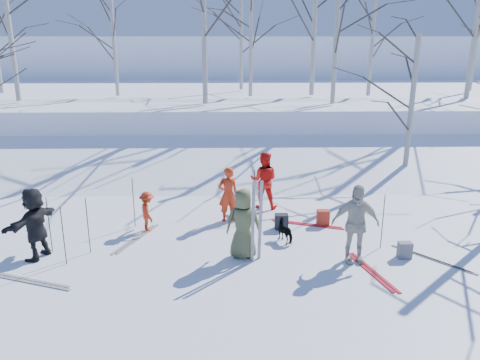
{
  "coord_description": "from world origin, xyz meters",
  "views": [
    {
      "loc": [
        -0.25,
        -10.01,
        4.75
      ],
      "look_at": [
        0.0,
        1.5,
        1.3
      ],
      "focal_mm": 35.0,
      "sensor_mm": 36.0,
      "label": 1
    }
  ],
  "objects_px": {
    "skier_olive_center": "(243,224)",
    "skier_cream_east": "(355,224)",
    "skier_red_seated": "(147,211)",
    "skier_grey_west": "(35,223)",
    "backpack_grey": "(405,250)",
    "skier_redor_behind": "(264,180)",
    "skier_red_north": "(228,194)",
    "backpack_dark": "(281,222)",
    "backpack_red": "(323,218)",
    "dog": "(286,231)"
  },
  "relations": [
    {
      "from": "skier_red_seated",
      "to": "skier_grey_west",
      "type": "relative_size",
      "value": 0.64
    },
    {
      "from": "skier_redor_behind",
      "to": "backpack_grey",
      "type": "xyz_separation_m",
      "value": [
        2.97,
        -3.42,
        -0.65
      ]
    },
    {
      "from": "skier_grey_west",
      "to": "dog",
      "type": "distance_m",
      "value": 5.81
    },
    {
      "from": "skier_cream_east",
      "to": "skier_grey_west",
      "type": "relative_size",
      "value": 1.08
    },
    {
      "from": "skier_cream_east",
      "to": "backpack_dark",
      "type": "relative_size",
      "value": 4.48
    },
    {
      "from": "skier_grey_west",
      "to": "backpack_red",
      "type": "height_order",
      "value": "skier_grey_west"
    },
    {
      "from": "skier_redor_behind",
      "to": "dog",
      "type": "xyz_separation_m",
      "value": [
        0.39,
        -2.43,
        -0.57
      ]
    },
    {
      "from": "dog",
      "to": "backpack_grey",
      "type": "bearing_deg",
      "value": 128.65
    },
    {
      "from": "dog",
      "to": "skier_grey_west",
      "type": "bearing_deg",
      "value": -22.58
    },
    {
      "from": "backpack_red",
      "to": "skier_cream_east",
      "type": "bearing_deg",
      "value": -82.95
    },
    {
      "from": "skier_red_seated",
      "to": "backpack_red",
      "type": "distance_m",
      "value": 4.62
    },
    {
      "from": "skier_redor_behind",
      "to": "backpack_grey",
      "type": "bearing_deg",
      "value": 141.36
    },
    {
      "from": "skier_red_seated",
      "to": "skier_red_north",
      "type": "bearing_deg",
      "value": -95.45
    },
    {
      "from": "skier_olive_center",
      "to": "skier_cream_east",
      "type": "height_order",
      "value": "skier_cream_east"
    },
    {
      "from": "skier_olive_center",
      "to": "backpack_red",
      "type": "distance_m",
      "value": 2.93
    },
    {
      "from": "skier_redor_behind",
      "to": "backpack_red",
      "type": "distance_m",
      "value": 2.15
    },
    {
      "from": "skier_redor_behind",
      "to": "skier_grey_west",
      "type": "relative_size",
      "value": 1.02
    },
    {
      "from": "skier_red_north",
      "to": "skier_cream_east",
      "type": "xyz_separation_m",
      "value": [
        2.79,
        -2.51,
        0.14
      ]
    },
    {
      "from": "skier_olive_center",
      "to": "skier_cream_east",
      "type": "distance_m",
      "value": 2.46
    },
    {
      "from": "skier_red_seated",
      "to": "backpack_grey",
      "type": "bearing_deg",
      "value": -128.75
    },
    {
      "from": "dog",
      "to": "backpack_grey",
      "type": "relative_size",
      "value": 1.68
    },
    {
      "from": "backpack_grey",
      "to": "skier_redor_behind",
      "type": "bearing_deg",
      "value": 130.94
    },
    {
      "from": "skier_olive_center",
      "to": "skier_grey_west",
      "type": "relative_size",
      "value": 0.98
    },
    {
      "from": "skier_red_north",
      "to": "backpack_dark",
      "type": "bearing_deg",
      "value": 140.89
    },
    {
      "from": "skier_red_north",
      "to": "backpack_grey",
      "type": "relative_size",
      "value": 4.0
    },
    {
      "from": "skier_olive_center",
      "to": "skier_redor_behind",
      "type": "xyz_separation_m",
      "value": [
        0.69,
        3.27,
        0.03
      ]
    },
    {
      "from": "skier_red_north",
      "to": "skier_redor_behind",
      "type": "distance_m",
      "value": 1.47
    },
    {
      "from": "skier_red_north",
      "to": "backpack_grey",
      "type": "xyz_separation_m",
      "value": [
        4.0,
        -2.38,
        -0.57
      ]
    },
    {
      "from": "skier_red_north",
      "to": "backpack_grey",
      "type": "height_order",
      "value": "skier_red_north"
    },
    {
      "from": "skier_grey_west",
      "to": "dog",
      "type": "xyz_separation_m",
      "value": [
        5.73,
        0.78,
        -0.56
      ]
    },
    {
      "from": "skier_cream_east",
      "to": "backpack_red",
      "type": "xyz_separation_m",
      "value": [
        -0.26,
        2.13,
        -0.69
      ]
    },
    {
      "from": "skier_red_north",
      "to": "skier_grey_west",
      "type": "xyz_separation_m",
      "value": [
        -4.3,
        -2.17,
        0.07
      ]
    },
    {
      "from": "dog",
      "to": "backpack_red",
      "type": "relative_size",
      "value": 1.52
    },
    {
      "from": "skier_red_north",
      "to": "skier_cream_east",
      "type": "distance_m",
      "value": 3.76
    },
    {
      "from": "skier_redor_behind",
      "to": "backpack_dark",
      "type": "distance_m",
      "value": 1.8
    },
    {
      "from": "skier_olive_center",
      "to": "skier_red_seated",
      "type": "bearing_deg",
      "value": -27.89
    },
    {
      "from": "skier_redor_behind",
      "to": "backpack_red",
      "type": "bearing_deg",
      "value": 146.79
    },
    {
      "from": "skier_red_seated",
      "to": "dog",
      "type": "bearing_deg",
      "value": -124.8
    },
    {
      "from": "skier_olive_center",
      "to": "backpack_dark",
      "type": "xyz_separation_m",
      "value": [
        1.05,
        1.63,
        -0.61
      ]
    },
    {
      "from": "dog",
      "to": "skier_redor_behind",
      "type": "bearing_deg",
      "value": -111.28
    },
    {
      "from": "skier_red_north",
      "to": "skier_redor_behind",
      "type": "relative_size",
      "value": 0.9
    },
    {
      "from": "skier_red_seated",
      "to": "skier_grey_west",
      "type": "height_order",
      "value": "skier_grey_west"
    },
    {
      "from": "backpack_dark",
      "to": "skier_red_north",
      "type": "bearing_deg",
      "value": 156.4
    },
    {
      "from": "skier_olive_center",
      "to": "backpack_grey",
      "type": "xyz_separation_m",
      "value": [
        3.66,
        -0.14,
        -0.62
      ]
    },
    {
      "from": "skier_redor_behind",
      "to": "skier_red_seated",
      "type": "xyz_separation_m",
      "value": [
        -3.12,
        -1.68,
        -0.31
      ]
    },
    {
      "from": "dog",
      "to": "backpack_red",
      "type": "bearing_deg",
      "value": -167.9
    },
    {
      "from": "dog",
      "to": "skier_red_seated",
      "type": "bearing_deg",
      "value": -42.28
    },
    {
      "from": "skier_redor_behind",
      "to": "dog",
      "type": "bearing_deg",
      "value": 109.46
    },
    {
      "from": "skier_cream_east",
      "to": "skier_red_north",
      "type": "bearing_deg",
      "value": 140.54
    },
    {
      "from": "backpack_dark",
      "to": "skier_red_seated",
      "type": "bearing_deg",
      "value": -179.32
    }
  ]
}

